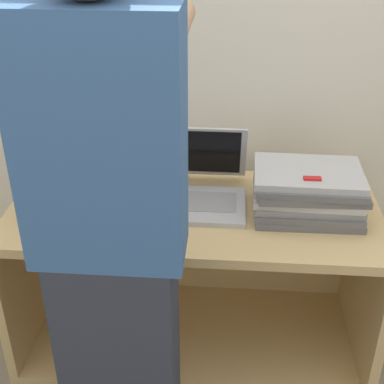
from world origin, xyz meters
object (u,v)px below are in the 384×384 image
at_px(person, 111,241).
at_px(laptop_stack_left, 84,189).
at_px(laptop_open, 195,187).
at_px(laptop_stack_right, 308,192).

bearing_deg(person, laptop_stack_left, 113.20).
bearing_deg(laptop_open, person, -106.84).
xyz_separation_m(laptop_open, laptop_stack_left, (-0.41, -0.06, 0.01)).
distance_m(laptop_stack_left, laptop_stack_right, 0.82).
relative_size(laptop_stack_right, person, 0.23).
bearing_deg(person, laptop_stack_right, 42.26).
xyz_separation_m(laptop_open, person, (-0.18, -0.60, 0.16)).
bearing_deg(laptop_stack_right, laptop_open, 171.21).
distance_m(laptop_open, person, 0.65).
distance_m(laptop_open, laptop_stack_left, 0.42).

